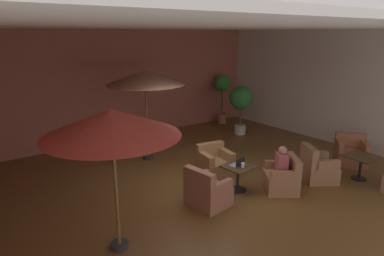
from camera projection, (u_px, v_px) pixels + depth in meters
The scene contains 18 objects.
ground_plane at pixel (204, 186), 8.32m from camera, with size 11.29×9.60×0.02m, color brown.
wall_back_brick at pixel (116, 86), 11.50m from camera, with size 11.29×0.08×3.67m, color #A75D4D.
wall_right_plain at pixel (340, 89), 11.05m from camera, with size 0.08×9.60×3.67m, color silver.
ceiling_slab at pixel (205, 27), 7.32m from camera, with size 11.29×9.60×0.06m, color white.
cafe_table_front_left at pixel (238, 173), 7.94m from camera, with size 0.70×0.70×0.62m.
armchair_front_left_north at pixel (215, 164), 8.87m from camera, with size 0.89×0.90×0.80m.
armchair_front_left_east at pixel (207, 192), 7.27m from camera, with size 0.84×0.88×0.89m.
armchair_front_left_south at pixel (282, 178), 7.99m from camera, with size 1.04×1.06×0.84m.
cafe_table_front_right at pixel (361, 161), 8.57m from camera, with size 0.79×0.79×0.62m.
armchair_front_right_north at pixel (318, 168), 8.54m from camera, with size 1.04×1.05×0.90m.
armchair_front_right_south at pixel (351, 153), 9.64m from camera, with size 1.13×1.13×0.83m.
patio_umbrella_tall_red at pixel (145, 78), 9.46m from camera, with size 2.19×2.19×2.60m.
patio_umbrella_center_beige at pixel (112, 123), 5.34m from camera, with size 2.19×2.19×2.45m.
potted_tree_left_corner at pixel (241, 100), 12.23m from camera, with size 0.85×0.85×1.77m.
potted_tree_mid_left at pixel (223, 89), 13.66m from camera, with size 0.66×0.66×1.97m.
patron_blue_shirt at pixel (282, 162), 7.87m from camera, with size 0.40×0.42×0.67m.
iced_drink_cup at pixel (243, 165), 7.80m from camera, with size 0.08×0.08×0.11m, color white.
open_laptop at pixel (238, 164), 7.90m from camera, with size 0.33×0.26×0.20m.
Camera 1 is at (-4.79, -5.95, 3.59)m, focal length 32.04 mm.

